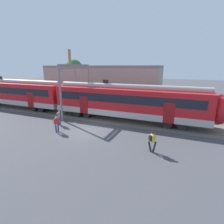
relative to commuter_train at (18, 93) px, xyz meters
name	(u,v)px	position (x,y,z in m)	size (l,w,h in m)	color
ground_plane	(87,131)	(15.30, -5.01, -2.25)	(160.00, 160.00, 0.00)	#424247
track_bed	(54,111)	(6.81, 0.01, -2.25)	(80.00, 4.40, 0.01)	#605951
commuter_train	(18,93)	(0.00, 0.00, 0.00)	(56.65, 3.07, 4.73)	#B7B2AD
pedestrian_grey	(59,116)	(11.56, -4.59, -1.26)	(0.71, 0.50, 1.67)	navy
pedestrian_red	(57,122)	(12.77, -6.38, -1.26)	(0.51, 0.71, 1.67)	navy
pedestrian_yellow	(152,140)	(22.14, -6.96, -1.26)	(0.70, 0.51, 1.67)	#28282D
catenary_gantry	(76,82)	(10.87, 0.01, 2.06)	(0.24, 6.64, 6.53)	gray
background_building	(100,85)	(10.41, 7.90, 0.95)	(20.13, 5.00, 9.20)	gray
street_tree_left	(74,68)	(2.16, 12.13, 3.57)	(3.70, 3.70, 7.70)	brown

